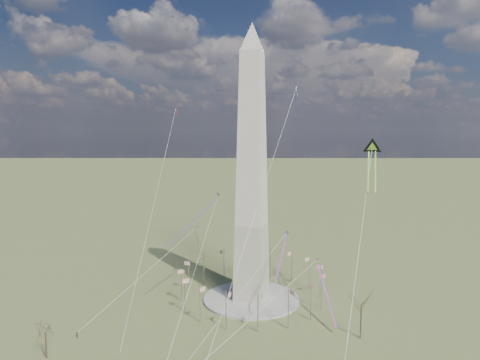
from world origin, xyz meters
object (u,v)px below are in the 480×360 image
(washington_monument, at_px, (252,173))
(person_west, at_px, (77,335))
(kite_delta_black, at_px, (372,150))
(tree_near, at_px, (362,303))

(washington_monument, height_order, person_west, washington_monument)
(washington_monument, height_order, kite_delta_black, washington_monument)
(kite_delta_black, bearing_deg, tree_near, 85.78)
(person_west, relative_size, kite_delta_black, 0.08)
(tree_near, xyz_separation_m, person_west, (-81.89, -28.86, -10.41))
(washington_monument, bearing_deg, tree_near, -22.87)
(washington_monument, relative_size, kite_delta_black, 4.92)
(person_west, xyz_separation_m, kite_delta_black, (82.29, 55.83, 55.60))
(washington_monument, distance_m, kite_delta_black, 43.11)
(tree_near, bearing_deg, washington_monument, 157.13)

